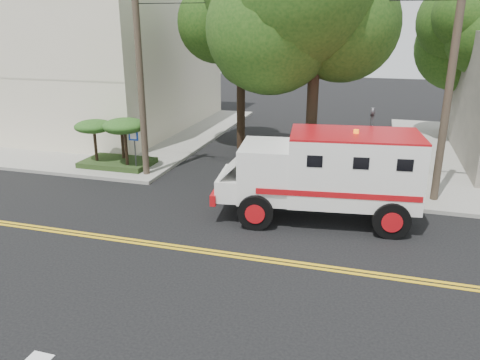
% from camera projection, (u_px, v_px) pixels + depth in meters
% --- Properties ---
extents(ground, '(100.00, 100.00, 0.00)m').
position_uv_depth(ground, '(225.00, 254.00, 13.78)').
color(ground, black).
rests_on(ground, ground).
extents(sidewalk_nw, '(17.00, 17.00, 0.15)m').
position_uv_depth(sidewalk_nw, '(89.00, 129.00, 29.65)').
color(sidewalk_nw, gray).
rests_on(sidewalk_nw, ground).
extents(building_left, '(16.00, 14.00, 10.00)m').
position_uv_depth(building_left, '(67.00, 45.00, 29.93)').
color(building_left, beige).
rests_on(building_left, sidewalk_nw).
extents(utility_pole_left, '(0.28, 0.28, 9.00)m').
position_uv_depth(utility_pole_left, '(140.00, 73.00, 19.31)').
color(utility_pole_left, '#382D23').
rests_on(utility_pole_left, ground).
extents(utility_pole_right, '(0.28, 0.28, 9.00)m').
position_uv_depth(utility_pole_right, '(450.00, 83.00, 16.31)').
color(utility_pole_right, '#382D23').
rests_on(utility_pole_right, ground).
extents(tree_main, '(6.08, 5.70, 9.85)m').
position_uv_depth(tree_main, '(329.00, 1.00, 16.62)').
color(tree_main, black).
rests_on(tree_main, ground).
extents(tree_left, '(4.48, 4.20, 7.70)m').
position_uv_depth(tree_left, '(246.00, 39.00, 23.40)').
color(tree_left, black).
rests_on(tree_left, ground).
extents(traffic_signal, '(0.15, 0.18, 3.60)m').
position_uv_depth(traffic_signal, '(370.00, 145.00, 17.15)').
color(traffic_signal, '#3F3F42').
rests_on(traffic_signal, ground).
extents(accessibility_sign, '(0.45, 0.10, 2.02)m').
position_uv_depth(accessibility_sign, '(134.00, 145.00, 20.62)').
color(accessibility_sign, '#3F3F42').
rests_on(accessibility_sign, ground).
extents(palm_planter, '(3.52, 2.63, 2.36)m').
position_uv_depth(palm_planter, '(114.00, 135.00, 21.27)').
color(palm_planter, '#1E3314').
rests_on(palm_planter, sidewalk_nw).
extents(armored_truck, '(7.01, 3.43, 3.07)m').
position_uv_depth(armored_truck, '(326.00, 171.00, 15.73)').
color(armored_truck, white).
rests_on(armored_truck, ground).
extents(pedestrian_b, '(1.01, 0.95, 1.65)m').
position_uv_depth(pedestrian_b, '(411.00, 161.00, 19.64)').
color(pedestrian_b, gray).
rests_on(pedestrian_b, sidewalk_ne).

